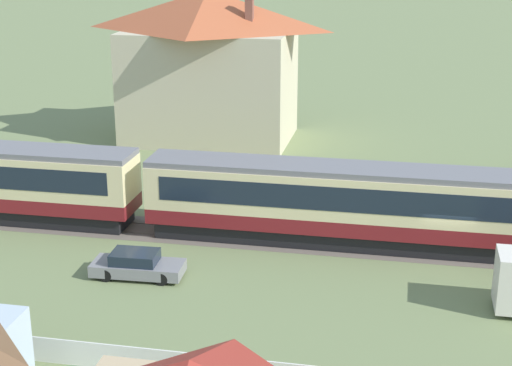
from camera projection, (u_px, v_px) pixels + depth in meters
name	position (u px, v px, depth m)	size (l,w,h in m)	color
ground_plane	(445.00, 256.00, 39.85)	(600.00, 600.00, 0.00)	#707F51
passenger_train	(356.00, 202.00, 40.51)	(67.25, 2.92, 4.27)	maroon
railway_track	(325.00, 242.00, 41.54)	(143.82, 3.60, 0.04)	#665B51
station_house_terracotta_roof	(209.00, 64.00, 59.89)	(13.46, 9.16, 11.44)	beige
parked_car_grey	(137.00, 265.00, 37.32)	(4.45, 1.93, 1.27)	gray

